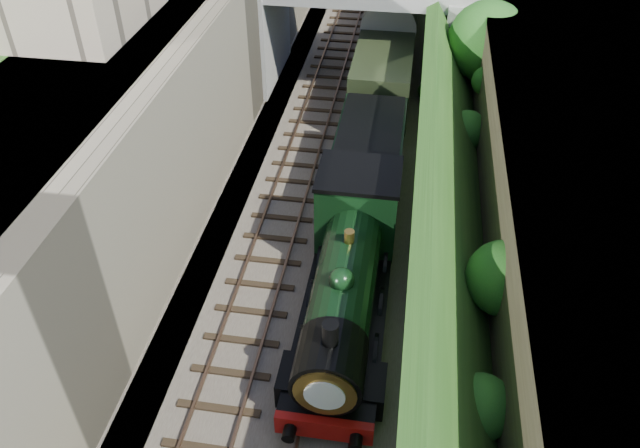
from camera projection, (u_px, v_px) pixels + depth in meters
The scene contains 12 objects.
trackbed at pixel (356, 117), 31.86m from camera, with size 10.00×90.00×0.20m, color #473F38.
retaining_wall at pixel (246, 47), 30.40m from camera, with size 1.00×90.00×7.00m, color #756B56.
street_plateau_left at pixel (177, 43), 30.83m from camera, with size 6.00×90.00×7.00m, color #262628.
street_plateau_right at pixel (562, 75), 28.81m from camera, with size 8.00×90.00×6.25m, color #262628.
embankment_slope at pixel (462, 77), 29.46m from camera, with size 4.42×90.00×6.36m.
track_left at pixel (317, 112), 32.02m from camera, with size 2.50×90.00×0.20m.
track_right at pixel (379, 117), 31.63m from camera, with size 2.50×90.00×0.20m.
road_bridge at pixel (385, 14), 32.34m from camera, with size 16.00×6.40×7.25m.
tree at pixel (489, 43), 27.90m from camera, with size 3.60×3.80×6.60m.
locomotive at pixel (347, 278), 20.06m from camera, with size 3.10×10.22×3.83m.
tender at pixel (369, 161), 25.90m from camera, with size 2.70×6.00×3.05m.
coach_front at pixel (390, 35), 35.33m from camera, with size 2.90×18.00×3.70m.
Camera 1 is at (2.60, -8.19, 15.82)m, focal length 35.00 mm.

